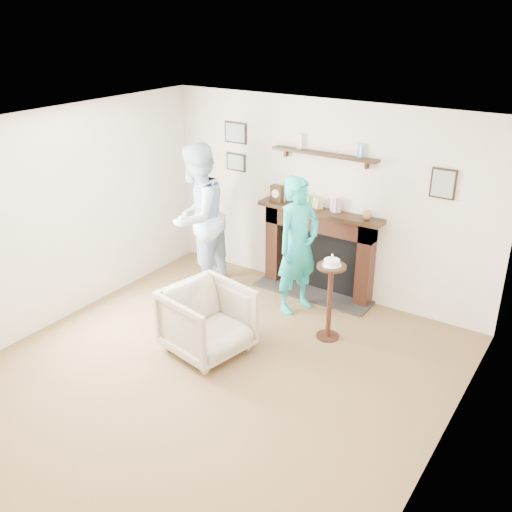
# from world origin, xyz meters

# --- Properties ---
(ground) EXTENTS (5.00, 5.00, 0.00)m
(ground) POSITION_xyz_m (0.00, 0.00, 0.00)
(ground) COLOR brown
(ground) RESTS_ON ground
(room_shell) EXTENTS (4.54, 5.02, 2.52)m
(room_shell) POSITION_xyz_m (-0.00, 0.69, 1.62)
(room_shell) COLOR #EFDFCB
(room_shell) RESTS_ON ground
(armchair) EXTENTS (0.97, 0.95, 0.75)m
(armchair) POSITION_xyz_m (-0.32, 0.46, 0.00)
(armchair) COLOR #BFAC8E
(armchair) RESTS_ON ground
(man) EXTENTS (0.85, 1.03, 1.94)m
(man) POSITION_xyz_m (-1.43, 1.70, 0.00)
(man) COLOR #A9B6D3
(man) RESTS_ON ground
(woman) EXTENTS (0.57, 0.72, 1.71)m
(woman) POSITION_xyz_m (0.01, 1.83, 0.00)
(woman) COLOR teal
(woman) RESTS_ON ground
(pedestal_table) EXTENTS (0.32, 0.32, 1.04)m
(pedestal_table) POSITION_xyz_m (0.65, 1.44, 0.64)
(pedestal_table) COLOR black
(pedestal_table) RESTS_ON ground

